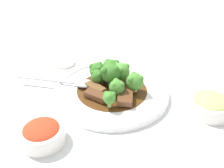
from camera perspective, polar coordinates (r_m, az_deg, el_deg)
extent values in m
plane|color=silver|center=(0.72, 0.00, -2.26)|extent=(4.00, 4.00, 0.00)
cylinder|color=white|center=(0.72, 0.00, -1.81)|extent=(0.31, 0.31, 0.01)
torus|color=white|center=(0.71, 0.00, -1.35)|extent=(0.31, 0.31, 0.01)
cylinder|color=#4C2D14|center=(0.71, 0.00, -1.29)|extent=(0.19, 0.19, 0.00)
cube|color=#56331E|center=(0.67, -3.43, -2.48)|extent=(0.06, 0.06, 0.02)
cube|color=#56331E|center=(0.67, 2.86, -3.00)|extent=(0.07, 0.05, 0.02)
cube|color=brown|center=(0.70, -3.69, -0.78)|extent=(0.07, 0.06, 0.01)
cylinder|color=#7FA84C|center=(0.68, 1.06, -2.09)|extent=(0.01, 0.01, 0.01)
sphere|color=#427F2D|center=(0.67, 1.07, -0.72)|extent=(0.04, 0.04, 0.04)
sphere|color=#427F2D|center=(0.68, 0.88, 0.66)|extent=(0.02, 0.02, 0.02)
sphere|color=#427F2D|center=(0.66, 0.24, -0.30)|extent=(0.02, 0.02, 0.02)
sphere|color=#427F2D|center=(0.66, 2.12, -0.12)|extent=(0.02, 0.02, 0.02)
cylinder|color=#8EB756|center=(0.76, -0.26, 1.85)|extent=(0.02, 0.02, 0.01)
sphere|color=#387028|center=(0.75, -0.27, 3.38)|extent=(0.05, 0.05, 0.05)
sphere|color=#387028|center=(0.75, -1.23, 4.75)|extent=(0.02, 0.02, 0.02)
sphere|color=#387028|center=(0.73, -0.51, 3.75)|extent=(0.02, 0.02, 0.02)
sphere|color=#387028|center=(0.75, 0.92, 4.57)|extent=(0.02, 0.02, 0.02)
cylinder|color=#7FA84C|center=(0.75, -3.24, 1.54)|extent=(0.01, 0.01, 0.01)
sphere|color=#387028|center=(0.74, -3.29, 3.02)|extent=(0.04, 0.04, 0.04)
sphere|color=#387028|center=(0.74, -4.39, 3.84)|extent=(0.02, 0.02, 0.02)
sphere|color=#387028|center=(0.72, -2.83, 3.39)|extent=(0.02, 0.02, 0.02)
sphere|color=#387028|center=(0.74, -2.75, 4.29)|extent=(0.02, 0.02, 0.02)
cylinder|color=#8EB756|center=(0.70, 4.92, -1.08)|extent=(0.02, 0.02, 0.01)
sphere|color=#427F2D|center=(0.69, 5.01, 0.51)|extent=(0.05, 0.05, 0.05)
sphere|color=#427F2D|center=(0.67, 4.19, 1.00)|extent=(0.02, 0.02, 0.02)
sphere|color=#427F2D|center=(0.68, 6.22, 1.19)|extent=(0.02, 0.02, 0.02)
sphere|color=#427F2D|center=(0.69, 4.77, 2.02)|extent=(0.02, 0.02, 0.02)
cylinder|color=#7FA84C|center=(0.75, 1.93, 1.22)|extent=(0.02, 0.02, 0.01)
sphere|color=#4C8E38|center=(0.74, 1.96, 2.72)|extent=(0.05, 0.05, 0.05)
sphere|color=#4C8E38|center=(0.72, 1.80, 3.06)|extent=(0.02, 0.02, 0.02)
sphere|color=#4C8E38|center=(0.73, 3.12, 3.86)|extent=(0.02, 0.02, 0.02)
sphere|color=#4C8E38|center=(0.74, 1.03, 4.04)|extent=(0.02, 0.02, 0.02)
cylinder|color=#7FA84C|center=(0.73, -3.17, 0.41)|extent=(0.01, 0.01, 0.01)
sphere|color=#387028|center=(0.72, -3.22, 1.72)|extent=(0.04, 0.04, 0.04)
sphere|color=#387028|center=(0.70, -2.82, 2.01)|extent=(0.01, 0.01, 0.01)
sphere|color=#387028|center=(0.72, -2.76, 2.81)|extent=(0.01, 0.01, 0.01)
sphere|color=#387028|center=(0.71, -4.16, 2.41)|extent=(0.01, 0.01, 0.01)
cylinder|color=#8EB756|center=(0.72, -0.64, 0.43)|extent=(0.02, 0.02, 0.02)
sphere|color=#387028|center=(0.71, -0.65, 2.33)|extent=(0.05, 0.05, 0.05)
sphere|color=#387028|center=(0.70, 0.63, 3.14)|extent=(0.02, 0.02, 0.02)
sphere|color=#387028|center=(0.72, -0.89, 4.02)|extent=(0.02, 0.02, 0.02)
sphere|color=#387028|center=(0.69, -1.73, 2.93)|extent=(0.02, 0.02, 0.02)
cylinder|color=#8EB756|center=(0.64, -0.57, -4.39)|extent=(0.01, 0.01, 0.01)
sphere|color=#427F2D|center=(0.63, -0.58, -3.03)|extent=(0.03, 0.03, 0.03)
sphere|color=#427F2D|center=(0.63, 0.27, -2.20)|extent=(0.01, 0.01, 0.01)
sphere|color=#427F2D|center=(0.63, -1.28, -2.05)|extent=(0.01, 0.01, 0.01)
sphere|color=#427F2D|center=(0.62, -0.75, -2.91)|extent=(0.01, 0.01, 0.01)
ellipsoid|color=#B7B7BC|center=(0.72, -6.00, 0.14)|extent=(0.06, 0.07, 0.01)
cylinder|color=#B7B7BC|center=(0.77, -14.16, 0.84)|extent=(0.07, 0.16, 0.01)
cylinder|color=white|center=(0.60, -14.70, -11.71)|extent=(0.05, 0.05, 0.01)
cylinder|color=white|center=(0.59, -14.87, -10.81)|extent=(0.10, 0.10, 0.03)
torus|color=white|center=(0.58, -15.10, -9.67)|extent=(0.10, 0.10, 0.01)
ellipsoid|color=red|center=(0.58, -15.13, -9.51)|extent=(0.08, 0.08, 0.02)
cylinder|color=white|center=(0.70, 20.47, -5.45)|extent=(0.06, 0.06, 0.01)
cylinder|color=white|center=(0.70, 20.68, -4.61)|extent=(0.11, 0.11, 0.03)
torus|color=white|center=(0.69, 20.94, -3.55)|extent=(0.11, 0.11, 0.01)
ellipsoid|color=#A3B266|center=(0.69, 20.97, -3.40)|extent=(0.09, 0.09, 0.02)
cylinder|color=white|center=(0.88, -10.44, 4.59)|extent=(0.07, 0.07, 0.01)
torus|color=white|center=(0.88, -10.47, 4.87)|extent=(0.07, 0.07, 0.01)
cube|color=white|center=(0.91, 4.25, 5.95)|extent=(0.11, 0.09, 0.01)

